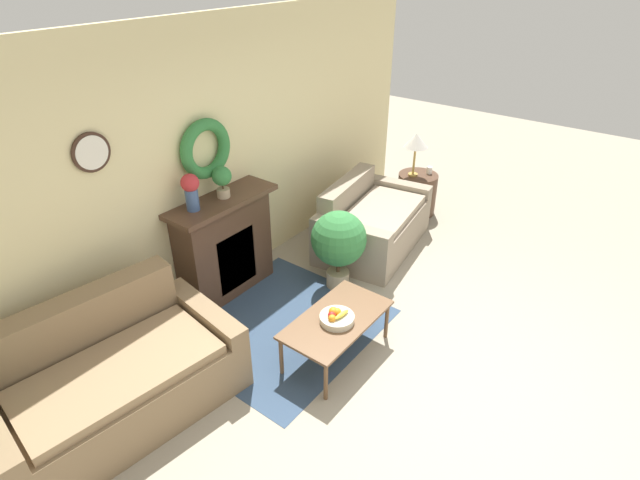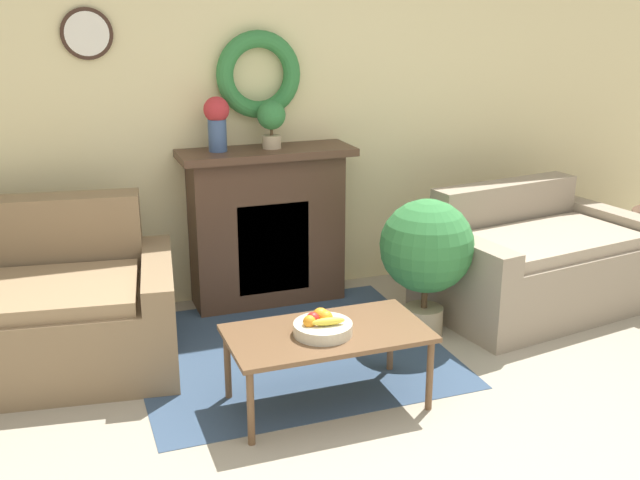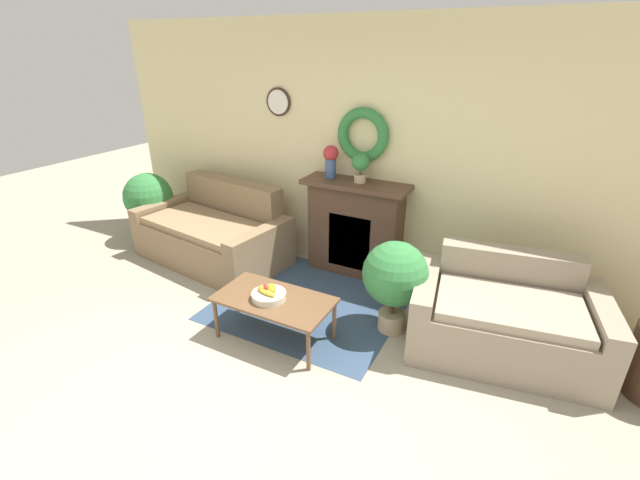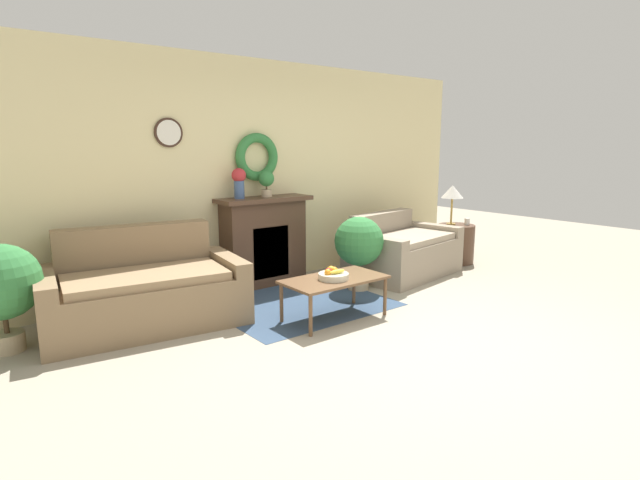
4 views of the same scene
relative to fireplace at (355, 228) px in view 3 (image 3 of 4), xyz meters
The scene contains 12 objects.
ground_plane 2.48m from the fireplace, 87.92° to the right, with size 16.00×16.00×0.00m, color #9E937F.
floor_rug 0.99m from the fireplace, 97.77° to the right, with size 1.80×1.65×0.01m.
wall_back 0.84m from the fireplace, 67.99° to the left, with size 6.80×0.18×2.70m.
fireplace is the anchor object (origin of this frame).
couch_left 1.72m from the fireplace, 163.73° to the right, with size 1.92×1.23×0.91m.
loveseat_right 1.85m from the fireplace, 22.79° to the right, with size 1.63×1.15×0.80m.
coffee_table 1.50m from the fireplace, 94.33° to the right, with size 1.02×0.55×0.41m.
fruit_bowl 1.51m from the fireplace, 95.65° to the right, with size 0.30×0.30×0.12m.
vase_on_mantel_left 0.80m from the fireplace, behind, with size 0.17×0.17×0.35m.
potted_plant_on_mantel 0.73m from the fireplace, 18.97° to the right, with size 0.19×0.19×0.31m.
potted_plant_floor_by_couch 2.80m from the fireplace, behind, with size 0.63×0.63×0.91m.
potted_plant_floor_by_loveseat 1.16m from the fireplace, 48.95° to the right, with size 0.58×0.58×0.87m.
Camera 3 is at (1.63, -1.66, 2.40)m, focal length 24.00 mm.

